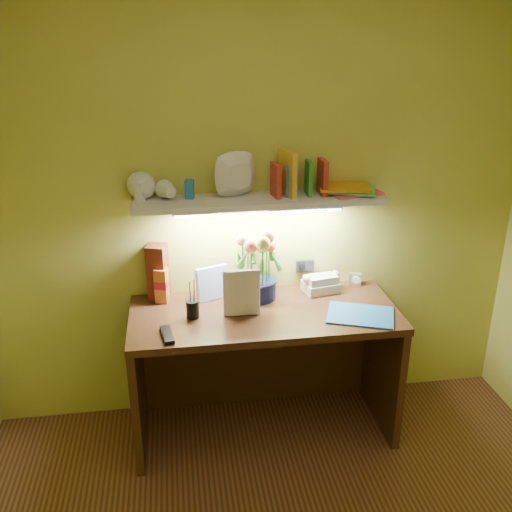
{
  "coord_description": "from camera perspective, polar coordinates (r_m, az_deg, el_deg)",
  "views": [
    {
      "loc": [
        -0.44,
        -1.42,
        2.13
      ],
      "look_at": [
        -0.02,
        1.35,
        1.0
      ],
      "focal_mm": 40.0,
      "sensor_mm": 36.0,
      "label": 1
    }
  ],
  "objects": [
    {
      "name": "telephone",
      "position": [
        3.21,
        6.5,
        -2.6
      ],
      "size": [
        0.21,
        0.17,
        0.11
      ],
      "primitive_type": null,
      "rotation": [
        0.0,
        0.0,
        0.19
      ],
      "color": "beige",
      "rests_on": "desk"
    },
    {
      "name": "desk",
      "position": [
        3.18,
        0.81,
        -11.55
      ],
      "size": [
        1.4,
        0.6,
        0.75
      ],
      "primitive_type": "cube",
      "color": "#331F0D",
      "rests_on": "ground"
    },
    {
      "name": "desk_clock",
      "position": [
        3.33,
        9.89,
        -2.26
      ],
      "size": [
        0.08,
        0.06,
        0.07
      ],
      "primitive_type": "cube",
      "rotation": [
        0.0,
        0.0,
        -0.35
      ],
      "color": "silver",
      "rests_on": "desk"
    },
    {
      "name": "whisky_box",
      "position": [
        3.11,
        -9.8,
        -1.6
      ],
      "size": [
        0.12,
        0.12,
        0.31
      ],
      "primitive_type": "cube",
      "rotation": [
        0.0,
        0.0,
        -0.29
      ],
      "color": "#582012",
      "rests_on": "desk"
    },
    {
      "name": "desk_book_b",
      "position": [
        2.92,
        -2.94,
        -4.19
      ],
      "size": [
        0.14,
        0.05,
        0.19
      ],
      "primitive_type": "imported",
      "rotation": [
        0.0,
        0.0,
        0.25
      ],
      "color": "silver",
      "rests_on": "desk"
    },
    {
      "name": "blue_folder",
      "position": [
        2.99,
        10.4,
        -5.83
      ],
      "size": [
        0.4,
        0.35,
        0.01
      ],
      "primitive_type": "cube",
      "rotation": [
        0.0,
        0.0,
        -0.36
      ],
      "color": "#236DAF",
      "rests_on": "desk"
    },
    {
      "name": "whisky_bottle",
      "position": [
        3.09,
        -9.44,
        -2.46
      ],
      "size": [
        0.08,
        0.08,
        0.24
      ],
      "primitive_type": null,
      "rotation": [
        0.0,
        0.0,
        -0.29
      ],
      "color": "#C76423",
      "rests_on": "desk"
    },
    {
      "name": "wall_shelf",
      "position": [
        2.94,
        -0.26,
        6.24
      ],
      "size": [
        1.32,
        0.3,
        0.27
      ],
      "color": "silver",
      "rests_on": "ground"
    },
    {
      "name": "tv_remote",
      "position": [
        2.79,
        -8.87,
        -7.77
      ],
      "size": [
        0.07,
        0.17,
        0.02
      ],
      "primitive_type": "cube",
      "rotation": [
        0.0,
        0.0,
        0.15
      ],
      "color": "black",
      "rests_on": "desk"
    },
    {
      "name": "desk_book_a",
      "position": [
        2.89,
        -3.3,
        -3.81
      ],
      "size": [
        0.19,
        0.04,
        0.25
      ],
      "primitive_type": "imported",
      "rotation": [
        0.0,
        0.0,
        -0.06
      ],
      "color": "beige",
      "rests_on": "desk"
    },
    {
      "name": "flower_bouquet",
      "position": [
        3.07,
        0.1,
        -0.99
      ],
      "size": [
        0.26,
        0.26,
        0.37
      ],
      "primitive_type": null,
      "rotation": [
        0.0,
        0.0,
        -0.11
      ],
      "color": "#091133",
      "rests_on": "desk"
    },
    {
      "name": "art_card",
      "position": [
        3.11,
        -4.36,
        -2.69
      ],
      "size": [
        0.18,
        0.1,
        0.18
      ],
      "primitive_type": null,
      "rotation": [
        0.0,
        0.0,
        0.35
      ],
      "color": "white",
      "rests_on": "desk"
    },
    {
      "name": "pen_cup",
      "position": [
        2.91,
        -6.38,
        -4.72
      ],
      "size": [
        0.09,
        0.09,
        0.16
      ],
      "primitive_type": "cylinder",
      "rotation": [
        0.0,
        0.0,
        0.4
      ],
      "color": "black",
      "rests_on": "desk"
    }
  ]
}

